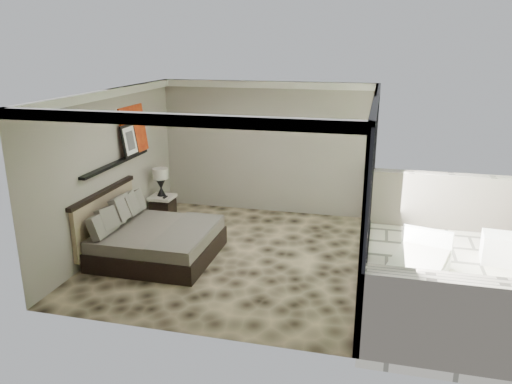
% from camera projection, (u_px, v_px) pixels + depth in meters
% --- Properties ---
extents(floor, '(5.00, 5.00, 0.00)m').
position_uv_depth(floor, '(233.00, 255.00, 8.72)').
color(floor, black).
rests_on(floor, ground).
extents(ceiling, '(4.50, 5.00, 0.02)m').
position_uv_depth(ceiling, '(231.00, 93.00, 7.91)').
color(ceiling, silver).
rests_on(ceiling, back_wall).
extents(back_wall, '(4.50, 0.02, 2.80)m').
position_uv_depth(back_wall, '(266.00, 148.00, 10.62)').
color(back_wall, gray).
rests_on(back_wall, floor).
extents(left_wall, '(0.02, 5.00, 2.80)m').
position_uv_depth(left_wall, '(111.00, 170.00, 8.83)').
color(left_wall, gray).
rests_on(left_wall, floor).
extents(glass_wall, '(0.08, 5.00, 2.80)m').
position_uv_depth(glass_wall, '(370.00, 187.00, 7.78)').
color(glass_wall, white).
rests_on(glass_wall, floor).
extents(terrace_slab, '(3.00, 5.00, 0.12)m').
position_uv_depth(terrace_slab, '(461.00, 282.00, 7.86)').
color(terrace_slab, beige).
rests_on(terrace_slab, ground).
extents(picture_ledge, '(0.12, 2.20, 0.05)m').
position_uv_depth(picture_ledge, '(117.00, 163.00, 8.88)').
color(picture_ledge, black).
rests_on(picture_ledge, left_wall).
extents(bed, '(1.97, 1.91, 1.08)m').
position_uv_depth(bed, '(152.00, 239.00, 8.57)').
color(bed, black).
rests_on(bed, floor).
extents(nightstand, '(0.50, 0.50, 0.48)m').
position_uv_depth(nightstand, '(163.00, 209.00, 10.37)').
color(nightstand, black).
rests_on(nightstand, floor).
extents(table_lamp, '(0.32, 0.32, 0.58)m').
position_uv_depth(table_lamp, '(161.00, 178.00, 10.21)').
color(table_lamp, black).
rests_on(table_lamp, nightstand).
extents(abstract_canvas, '(0.13, 0.90, 0.90)m').
position_uv_depth(abstract_canvas, '(133.00, 130.00, 9.43)').
color(abstract_canvas, '#AA220E').
rests_on(abstract_canvas, picture_ledge).
extents(framed_print, '(0.11, 0.50, 0.60)m').
position_uv_depth(framed_print, '(129.00, 141.00, 9.19)').
color(framed_print, black).
rests_on(framed_print, picture_ledge).
extents(ottoman, '(0.54, 0.54, 0.50)m').
position_uv_depth(ottoman, '(497.00, 248.00, 8.38)').
color(ottoman, white).
rests_on(ottoman, terrace_slab).
extents(lounger, '(1.19, 1.77, 0.63)m').
position_uv_depth(lounger, '(417.00, 270.00, 7.71)').
color(lounger, white).
rests_on(lounger, terrace_slab).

